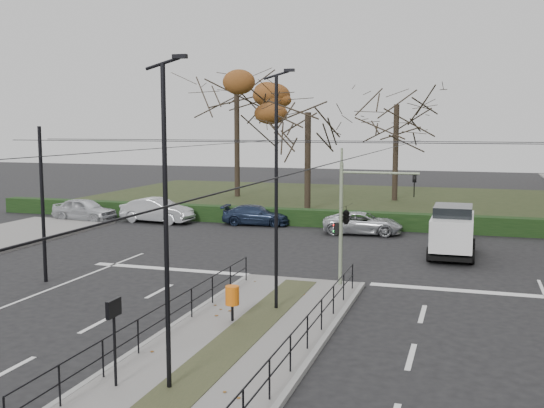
{
  "coord_description": "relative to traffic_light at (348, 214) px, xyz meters",
  "views": [
    {
      "loc": [
        6.04,
        -18.39,
        6.0
      ],
      "look_at": [
        -1.9,
        6.82,
        2.76
      ],
      "focal_mm": 42.0,
      "sensor_mm": 36.0,
      "label": 1
    }
  ],
  "objects": [
    {
      "name": "rust_tree",
      "position": [
        -14.6,
        27.27,
        5.98
      ],
      "size": [
        10.06,
        10.06,
        11.4
      ],
      "color": "black",
      "rests_on": "park"
    },
    {
      "name": "median_island",
      "position": [
        -1.76,
        -7.0,
        -2.71
      ],
      "size": [
        4.4,
        15.0,
        0.14
      ],
      "primitive_type": "cube",
      "color": "slate",
      "rests_on": "ground"
    },
    {
      "name": "ground",
      "position": [
        -1.76,
        -4.5,
        -2.78
      ],
      "size": [
        140.0,
        140.0,
        0.0
      ],
      "primitive_type": "plane",
      "color": "black",
      "rests_on": "ground"
    },
    {
      "name": "parked_car_third",
      "position": [
        -8.19,
        13.47,
        -2.18
      ],
      "size": [
        4.31,
        2.09,
        1.21
      ],
      "primitive_type": "imported",
      "rotation": [
        0.0,
        0.0,
        1.67
      ],
      "color": "#1B263F",
      "rests_on": "ground"
    },
    {
      "name": "parked_car_fourth",
      "position": [
        -1.43,
        12.13,
        -2.17
      ],
      "size": [
        4.59,
        2.44,
        1.23
      ],
      "primitive_type": "imported",
      "rotation": [
        0.0,
        0.0,
        1.66
      ],
      "color": "#B4B6BC",
      "rests_on": "ground"
    },
    {
      "name": "hedge",
      "position": [
        -7.76,
        14.1,
        -2.28
      ],
      "size": [
        38.0,
        1.0,
        1.0
      ],
      "primitive_type": "cube",
      "color": "black",
      "rests_on": "ground"
    },
    {
      "name": "parked_car_first",
      "position": [
        -19.16,
        11.77,
        -2.06
      ],
      "size": [
        4.43,
        2.18,
        1.45
      ],
      "primitive_type": "imported",
      "rotation": [
        0.0,
        0.0,
        1.46
      ],
      "color": "#B4B6BC",
      "rests_on": "ground"
    },
    {
      "name": "bare_tree_center",
      "position": [
        -1.55,
        28.31,
        4.36
      ],
      "size": [
        7.72,
        7.72,
        10.1
      ],
      "color": "black",
      "rests_on": "park"
    },
    {
      "name": "streetlamp_median_near",
      "position": [
        -2.04,
        -10.49,
        1.1
      ],
      "size": [
        0.61,
        0.13,
        7.36
      ],
      "color": "black",
      "rests_on": "median_island"
    },
    {
      "name": "traffic_light",
      "position": [
        0.0,
        0.0,
        0.0
      ],
      "size": [
        3.09,
        1.77,
        4.54
      ],
      "color": "gray",
      "rests_on": "median_island"
    },
    {
      "name": "median_railing",
      "position": [
        -1.76,
        -7.1,
        -1.81
      ],
      "size": [
        4.14,
        13.24,
        0.92
      ],
      "color": "black",
      "rests_on": "median_island"
    },
    {
      "name": "streetlamp_median_far",
      "position": [
        -1.59,
        -3.76,
        1.23
      ],
      "size": [
        0.64,
        0.13,
        7.62
      ],
      "color": "black",
      "rests_on": "median_island"
    },
    {
      "name": "park",
      "position": [
        -7.76,
        27.5,
        -2.73
      ],
      "size": [
        38.0,
        26.0,
        0.1
      ],
      "primitive_type": "cube",
      "color": "black",
      "rests_on": "ground"
    },
    {
      "name": "catenary",
      "position": [
        -1.76,
        -2.88,
        0.64
      ],
      "size": [
        20.0,
        34.0,
        6.0
      ],
      "color": "black",
      "rests_on": "ground"
    },
    {
      "name": "white_van",
      "position": [
        3.53,
        7.2,
        -1.54
      ],
      "size": [
        2.07,
        4.45,
        2.38
      ],
      "color": "silver",
      "rests_on": "ground"
    },
    {
      "name": "litter_bin",
      "position": [
        -2.48,
        -5.42,
        -1.87
      ],
      "size": [
        0.42,
        0.42,
        1.08
      ],
      "color": "black",
      "rests_on": "median_island"
    },
    {
      "name": "bare_tree_near",
      "position": [
        -6.74,
        20.45,
        3.67
      ],
      "size": [
        6.44,
        6.44,
        9.12
      ],
      "color": "black",
      "rests_on": "park"
    },
    {
      "name": "parked_car_second",
      "position": [
        -14.41,
        12.53,
        -2.02
      ],
      "size": [
        4.75,
        2.02,
        1.52
      ],
      "primitive_type": "imported",
      "rotation": [
        0.0,
        0.0,
        1.48
      ],
      "color": "#B4B6BC",
      "rests_on": "ground"
    },
    {
      "name": "info_panel",
      "position": [
        -3.27,
        -10.76,
        -1.06
      ],
      "size": [
        0.11,
        0.53,
        2.02
      ],
      "color": "black",
      "rests_on": "median_island"
    }
  ]
}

